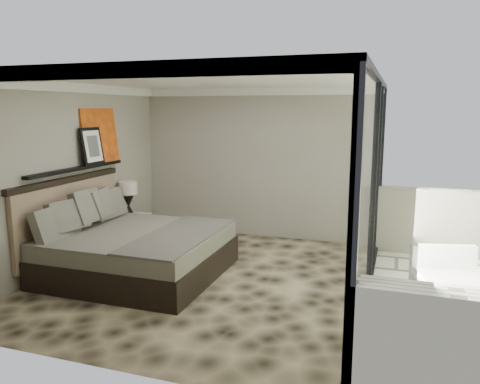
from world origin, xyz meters
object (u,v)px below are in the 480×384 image
(bed, at_px, (132,248))
(nightstand, at_px, (132,228))
(lounger, at_px, (463,300))
(table_lamp, at_px, (128,194))

(bed, height_order, nightstand, bed)
(nightstand, xyz_separation_m, lounger, (5.35, -1.43, -0.07))
(bed, distance_m, lounger, 4.48)
(bed, xyz_separation_m, nightstand, (-0.87, 1.41, -0.12))
(bed, bearing_deg, nightstand, 121.76)
(table_lamp, bearing_deg, lounger, -14.72)
(table_lamp, relative_size, lounger, 0.34)
(nightstand, distance_m, table_lamp, 0.65)
(bed, xyz_separation_m, lounger, (4.48, -0.02, -0.18))
(bed, height_order, table_lamp, bed)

